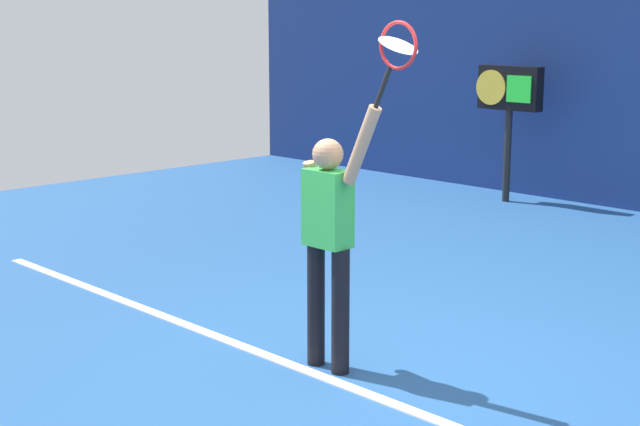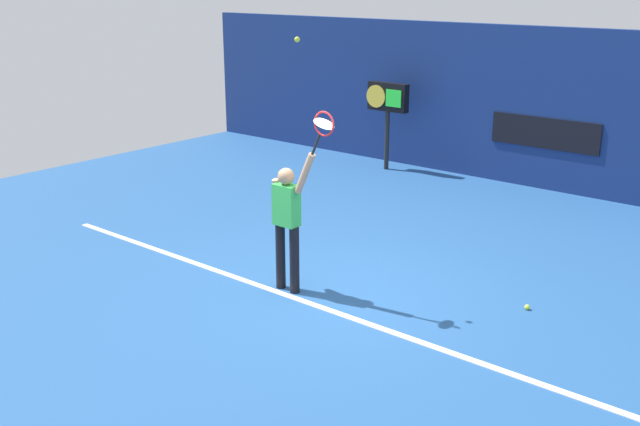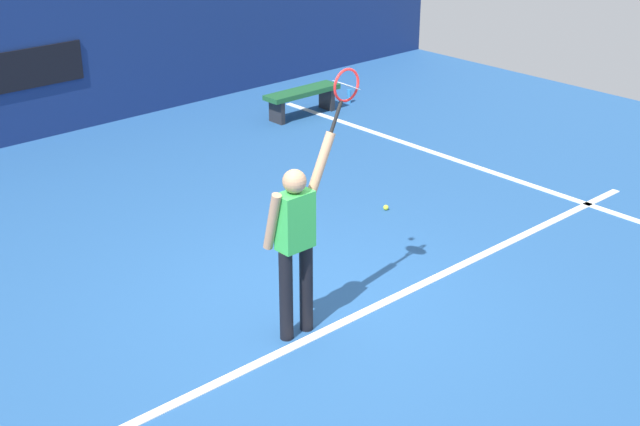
% 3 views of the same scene
% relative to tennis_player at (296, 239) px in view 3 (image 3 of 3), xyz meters
% --- Properties ---
extents(ground_plane, '(18.00, 18.00, 0.00)m').
position_rel_tennis_player_xyz_m(ground_plane, '(0.49, 0.28, -1.01)').
color(ground_plane, '#23518C').
extents(back_wall, '(18.00, 0.20, 3.13)m').
position_rel_tennis_player_xyz_m(back_wall, '(0.49, 7.05, 0.56)').
color(back_wall, navy).
rests_on(back_wall, ground_plane).
extents(sponsor_banner_center, '(2.20, 0.03, 0.60)m').
position_rel_tennis_player_xyz_m(sponsor_banner_center, '(0.49, 6.93, 0.11)').
color(sponsor_banner_center, black).
extents(court_baseline, '(10.00, 0.10, 0.01)m').
position_rel_tennis_player_xyz_m(court_baseline, '(0.49, -0.17, -1.00)').
color(court_baseline, white).
rests_on(court_baseline, ground_plane).
extents(court_sideline, '(0.10, 7.00, 0.01)m').
position_rel_tennis_player_xyz_m(court_sideline, '(4.80, 2.28, -1.00)').
color(court_sideline, white).
rests_on(court_sideline, ground_plane).
extents(tennis_player, '(0.73, 0.31, 1.96)m').
position_rel_tennis_player_xyz_m(tennis_player, '(0.00, 0.00, 0.00)').
color(tennis_player, black).
rests_on(tennis_player, ground_plane).
extents(tennis_racket, '(0.42, 0.27, 0.62)m').
position_rel_tennis_player_xyz_m(tennis_racket, '(0.61, -0.00, 1.30)').
color(tennis_racket, black).
extents(court_bench, '(1.40, 0.36, 0.45)m').
position_rel_tennis_player_xyz_m(court_bench, '(4.54, 5.11, -0.67)').
color(court_bench, '#1E592D').
rests_on(court_bench, ground_plane).
extents(water_bottle, '(0.07, 0.07, 0.24)m').
position_rel_tennis_player_xyz_m(water_bottle, '(5.62, 5.11, -0.89)').
color(water_bottle, '#338CD8').
rests_on(water_bottle, ground_plane).
extents(spare_ball, '(0.07, 0.07, 0.07)m').
position_rel_tennis_player_xyz_m(spare_ball, '(2.76, 1.46, -0.98)').
color(spare_ball, '#CCE033').
rests_on(spare_ball, ground_plane).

